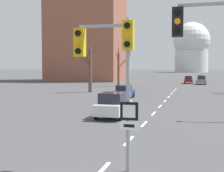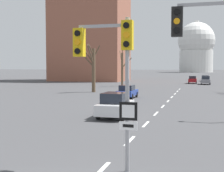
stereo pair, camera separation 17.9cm
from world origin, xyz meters
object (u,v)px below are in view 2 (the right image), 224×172
Objects in this scene: sedan_near_right at (127,91)px; sedan_far_right at (115,105)px; traffic_signal_near_right at (219,40)px; sedan_near_left at (205,78)px; route_sign_post at (128,124)px; sedan_mid_centre at (206,80)px; traffic_signal_centre_tall at (110,56)px; sedan_far_left at (193,80)px.

sedan_far_right is (2.20, -13.12, 0.09)m from sedan_near_right.
sedan_near_left is (0.53, 70.07, -3.59)m from traffic_signal_near_right.
sedan_far_right is at bearing 107.40° from route_sign_post.
sedan_mid_centre is 45.10m from sedan_far_right.
sedan_near_right is 0.96× the size of sedan_far_right.
route_sign_post is at bearing -72.60° from sedan_far_right.
traffic_signal_centre_tall is 11.70m from sedan_far_right.
sedan_mid_centre is (3.85, 55.55, -3.02)m from traffic_signal_centre_tall.
sedan_near_left is at bearing 87.30° from route_sign_post.
sedan_mid_centre reaches higher than sedan_near_right.
sedan_mid_centre is (8.86, 31.49, 0.10)m from sedan_near_right.
sedan_far_right is at bearing 120.97° from traffic_signal_near_right.
traffic_signal_centre_tall is at bearing -93.23° from sedan_near_left.
sedan_mid_centre is (0.40, 55.05, -3.52)m from traffic_signal_near_right.
sedan_far_left is (0.60, 58.62, -0.82)m from route_sign_post.
sedan_near_right is (-5.66, 24.17, -0.88)m from route_sign_post.
route_sign_post is 58.62m from sedan_far_left.
sedan_near_left is at bearing 89.57° from traffic_signal_near_right.
sedan_mid_centre is at bearing 86.04° from traffic_signal_centre_tall.
sedan_far_left is at bearing 88.78° from traffic_signal_centre_tall.
route_sign_post is (0.65, -0.11, -2.24)m from traffic_signal_centre_tall.
traffic_signal_centre_tall reaches higher than sedan_far_left.
sedan_far_left is (6.26, 34.44, 0.06)m from sedan_near_right.
traffic_signal_near_right is 1.38× the size of sedan_near_left.
sedan_near_right is at bearing -100.29° from sedan_far_left.
route_sign_post is (-2.80, -0.61, -2.73)m from traffic_signal_near_right.
traffic_signal_centre_tall is at bearing -75.57° from sedan_far_right.
sedan_far_left is 47.74m from sedan_far_right.
sedan_near_left is at bearing 79.06° from sedan_near_right.
traffic_signal_near_right is 12.67m from sedan_far_right.
traffic_signal_centre_tall is 1.21× the size of sedan_far_right.
sedan_far_right is (-6.26, 10.44, -3.53)m from traffic_signal_near_right.
traffic_signal_centre_tall is at bearing 170.46° from route_sign_post.
route_sign_post is at bearing -76.83° from sedan_near_right.
sedan_mid_centre is at bearing 89.59° from traffic_signal_near_right.
sedan_far_left is (-2.73, -12.06, 0.03)m from sedan_near_left.
traffic_signal_near_right reaches higher than route_sign_post.
sedan_far_right reaches higher than sedan_near_right.
traffic_signal_centre_tall reaches higher than sedan_near_left.
sedan_mid_centre is at bearing 86.71° from route_sign_post.
route_sign_post is 0.60× the size of sedan_near_right.
traffic_signal_near_right is 55.16m from sedan_mid_centre.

